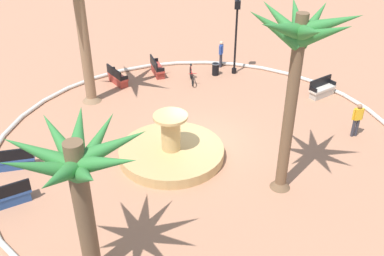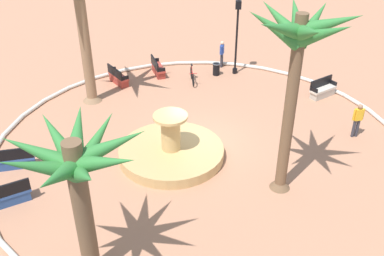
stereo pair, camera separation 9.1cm
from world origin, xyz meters
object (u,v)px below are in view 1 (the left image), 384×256
(bench_west, at_px, (157,69))
(palm_tree_near_fountain, at_px, (298,52))
(palm_tree_by_curb, at_px, (78,174))
(bench_southwest, at_px, (117,78))
(person_cyclist_photo, at_px, (357,118))
(bicycle_red_frame, at_px, (192,76))
(fountain, at_px, (171,151))
(bench_east, at_px, (15,161))
(bench_north, at_px, (322,90))
(lamppost, at_px, (236,31))
(palm_tree_mid_plaza, at_px, (79,0))
(person_cyclist_helmet, at_px, (221,53))
(bench_southeast, at_px, (9,197))
(trash_bin, at_px, (216,69))

(bench_west, bearing_deg, palm_tree_near_fountain, 120.68)
(palm_tree_by_curb, relative_size, bench_southwest, 3.23)
(person_cyclist_photo, bearing_deg, palm_tree_near_fountain, 45.77)
(bicycle_red_frame, bearing_deg, bench_west, -23.83)
(fountain, bearing_deg, bench_southwest, -62.08)
(fountain, xyz_separation_m, bicycle_red_frame, (-0.45, -7.45, 0.08))
(bench_east, distance_m, bench_north, 15.57)
(lamppost, xyz_separation_m, person_cyclist_photo, (-5.30, 6.69, -1.67))
(palm_tree_mid_plaza, height_order, bench_north, palm_tree_mid_plaza)
(lamppost, distance_m, person_cyclist_helmet, 2.07)
(bench_southeast, height_order, lamppost, lamppost)
(bench_southwest, bearing_deg, bench_southeast, 79.44)
(palm_tree_mid_plaza, xyz_separation_m, bench_west, (-3.02, -3.51, -4.93))
(bench_southeast, relative_size, bench_southwest, 1.04)
(bench_north, xyz_separation_m, person_cyclist_photo, (-0.70, 3.96, 0.58))
(lamppost, bearing_deg, person_cyclist_helmet, -49.08)
(bicycle_red_frame, bearing_deg, lamppost, -150.66)
(palm_tree_by_curb, bearing_deg, bench_east, -48.35)
(lamppost, xyz_separation_m, person_cyclist_helmet, (0.80, -0.92, -1.68))
(lamppost, height_order, person_cyclist_photo, lamppost)
(fountain, height_order, person_cyclist_helmet, fountain)
(trash_bin, bearing_deg, bench_north, 156.93)
(bench_north, distance_m, trash_bin, 6.19)
(fountain, relative_size, bench_east, 2.66)
(fountain, xyz_separation_m, bench_west, (1.64, -8.37, 0.05))
(palm_tree_mid_plaza, distance_m, bench_southeast, 9.60)
(palm_tree_by_curb, distance_m, bench_southwest, 13.76)
(palm_tree_by_curb, height_order, person_cyclist_helmet, palm_tree_by_curb)
(bench_west, bearing_deg, palm_tree_mid_plaza, 49.33)
(palm_tree_mid_plaza, height_order, bicycle_red_frame, palm_tree_mid_plaza)
(bench_southeast, relative_size, trash_bin, 2.21)
(bench_west, height_order, person_cyclist_helmet, person_cyclist_helmet)
(fountain, relative_size, person_cyclist_helmet, 2.72)
(fountain, xyz_separation_m, palm_tree_by_curb, (1.80, 6.19, 3.42))
(bench_east, relative_size, bench_west, 1.00)
(bench_southeast, distance_m, bench_southwest, 10.50)
(bench_east, xyz_separation_m, bicycle_red_frame, (-6.76, -8.57, 0.04))
(bench_east, bearing_deg, person_cyclist_photo, -167.35)
(bicycle_red_frame, xyz_separation_m, person_cyclist_photo, (-7.74, 5.32, 0.55))
(bench_southwest, bearing_deg, trash_bin, -164.61)
(lamppost, bearing_deg, palm_tree_by_curb, 72.66)
(palm_tree_near_fountain, distance_m, trash_bin, 11.81)
(palm_tree_mid_plaza, distance_m, person_cyclist_photo, 13.83)
(bench_west, height_order, bench_north, same)
(palm_tree_near_fountain, bearing_deg, palm_tree_by_curb, 35.58)
(bench_southwest, distance_m, person_cyclist_helmet, 6.45)
(palm_tree_near_fountain, distance_m, palm_tree_by_curb, 7.82)
(bench_west, height_order, bench_southeast, same)
(palm_tree_by_curb, distance_m, palm_tree_mid_plaza, 11.52)
(palm_tree_near_fountain, relative_size, person_cyclist_helmet, 4.33)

